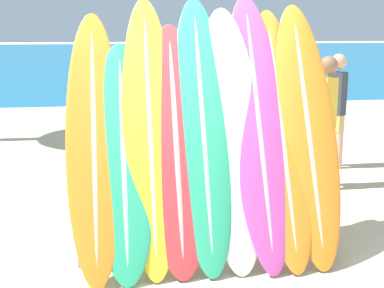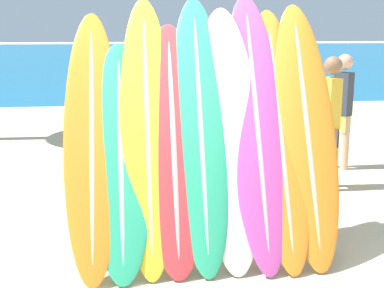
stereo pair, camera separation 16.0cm
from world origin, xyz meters
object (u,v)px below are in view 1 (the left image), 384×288
object	(u,v)px
surfboard_slot_0	(94,141)
surfboard_slot_2	(150,132)
surfboard_rack	(205,209)
surfboard_slot_8	(307,130)
person_far_left	(326,117)
surfboard_slot_5	(231,135)
surfboard_slot_6	(258,126)
surfboard_slot_3	(176,145)
person_mid_beach	(113,124)
person_near_water	(336,106)
surfboard_slot_4	(203,130)
surfboard_slot_1	(123,158)
surfboard_slot_7	(281,134)

from	to	relation	value
surfboard_slot_0	surfboard_slot_2	xyz separation A→B (m)	(0.49, 0.01, 0.07)
surfboard_rack	surfboard_slot_8	bearing A→B (deg)	6.27
surfboard_slot_2	person_far_left	bearing A→B (deg)	37.60
surfboard_slot_2	surfboard_slot_5	bearing A→B (deg)	-1.51
surfboard_slot_0	surfboard_slot_6	size ratio (longest dim) A/B	0.92
surfboard_rack	surfboard_slot_3	bearing A→B (deg)	167.27
person_mid_beach	surfboard_slot_8	bearing A→B (deg)	93.27
surfboard_slot_5	person_near_water	world-z (taller)	surfboard_slot_5
surfboard_slot_4	surfboard_slot_8	size ratio (longest dim) A/B	1.02
surfboard_slot_6	person_far_left	world-z (taller)	surfboard_slot_6
surfboard_slot_1	surfboard_slot_5	size ratio (longest dim) A/B	0.86
person_mid_beach	surfboard_slot_5	bearing A→B (deg)	79.09
surfboard_slot_2	surfboard_slot_5	xyz separation A→B (m)	(0.73, -0.02, -0.04)
person_mid_beach	surfboard_slot_7	bearing A→B (deg)	89.00
surfboard_slot_5	surfboard_slot_1	bearing A→B (deg)	-176.17
surfboard_slot_1	person_mid_beach	world-z (taller)	surfboard_slot_1
surfboard_slot_4	surfboard_slot_7	size ratio (longest dim) A/B	1.05
surfboard_slot_0	surfboard_slot_2	bearing A→B (deg)	0.83
surfboard_slot_0	surfboard_slot_7	distance (m)	1.70
person_mid_beach	person_far_left	world-z (taller)	person_far_left
surfboard_slot_7	person_mid_beach	size ratio (longest dim) A/B	1.34
surfboard_slot_7	person_mid_beach	world-z (taller)	surfboard_slot_7
surfboard_slot_2	person_mid_beach	xyz separation A→B (m)	(-0.31, 1.94, -0.26)
surfboard_slot_5	person_mid_beach	bearing A→B (deg)	118.02
surfboard_slot_0	surfboard_slot_5	world-z (taller)	surfboard_slot_5
surfboard_slot_6	person_far_left	bearing A→B (deg)	52.21
surfboard_slot_2	person_far_left	world-z (taller)	surfboard_slot_2
surfboard_slot_5	person_far_left	size ratio (longest dim) A/B	1.31
surfboard_slot_2	surfboard_slot_6	size ratio (longest dim) A/B	0.98
surfboard_slot_7	person_mid_beach	xyz separation A→B (m)	(-1.52, 1.95, -0.21)
surfboard_slot_4	person_near_water	size ratio (longest dim) A/B	1.39
surfboard_slot_3	surfboard_slot_8	distance (m)	1.24
surfboard_slot_3	surfboard_slot_1	bearing A→B (deg)	-176.62
surfboard_rack	surfboard_slot_0	size ratio (longest dim) A/B	1.03
surfboard_slot_3	surfboard_slot_6	bearing A→B (deg)	5.64
surfboard_slot_8	person_mid_beach	xyz separation A→B (m)	(-1.77, 1.95, -0.24)
person_near_water	surfboard_slot_3	bearing A→B (deg)	103.41
surfboard_rack	surfboard_slot_6	bearing A→B (deg)	14.72
surfboard_slot_7	person_near_water	size ratio (longest dim) A/B	1.32
surfboard_slot_7	surfboard_slot_4	bearing A→B (deg)	179.62
surfboard_slot_3	person_far_left	bearing A→B (deg)	41.16
surfboard_slot_2	person_near_water	distance (m)	4.18
surfboard_rack	surfboard_slot_8	size ratio (longest dim) A/B	0.99
surfboard_slot_4	person_far_left	world-z (taller)	surfboard_slot_4
surfboard_slot_3	surfboard_slot_6	xyz separation A→B (m)	(0.77, 0.08, 0.14)
surfboard_slot_0	surfboard_slot_1	bearing A→B (deg)	-17.29
surfboard_slot_1	person_mid_beach	xyz separation A→B (m)	(-0.07, 2.02, -0.05)
surfboard_slot_6	surfboard_slot_7	xyz separation A→B (m)	(0.21, -0.03, -0.07)
person_mid_beach	surfboard_slot_0	bearing A→B (deg)	45.76
surfboard_slot_2	surfboard_slot_3	distance (m)	0.26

